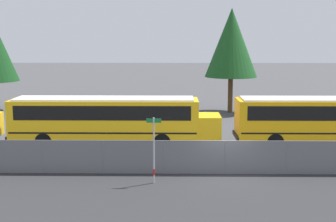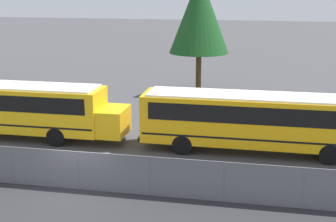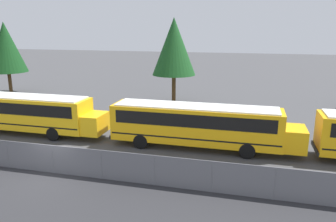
% 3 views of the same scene
% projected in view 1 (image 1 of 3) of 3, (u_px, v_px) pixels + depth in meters
% --- Properties ---
extents(ground_plane, '(200.00, 200.00, 0.00)m').
position_uv_depth(ground_plane, '(224.00, 174.00, 23.89)').
color(ground_plane, '#424244').
extents(road_strip, '(102.42, 12.00, 0.01)m').
position_uv_depth(road_strip, '(241.00, 219.00, 17.97)').
color(road_strip, '#2B2B2D').
rests_on(road_strip, ground_plane).
extents(fence, '(68.49, 0.07, 1.75)m').
position_uv_depth(fence, '(225.00, 157.00, 23.75)').
color(fence, '#9EA0A5').
rests_on(fence, ground_plane).
extents(school_bus_1, '(13.38, 2.50, 3.11)m').
position_uv_depth(school_bus_1, '(109.00, 117.00, 29.77)').
color(school_bus_1, yellow).
rests_on(school_bus_1, ground_plane).
extents(school_bus_2, '(13.38, 2.50, 3.11)m').
position_uv_depth(school_bus_2, '(335.00, 117.00, 29.64)').
color(school_bus_2, '#EDA80F').
rests_on(school_bus_2, ground_plane).
extents(street_sign, '(0.70, 0.09, 3.19)m').
position_uv_depth(street_sign, '(154.00, 149.00, 22.13)').
color(street_sign, '#B7B7BC').
rests_on(street_sign, ground_plane).
extents(tree_2, '(4.76, 4.76, 9.47)m').
position_uv_depth(tree_2, '(231.00, 43.00, 42.23)').
color(tree_2, '#51381E').
rests_on(tree_2, ground_plane).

